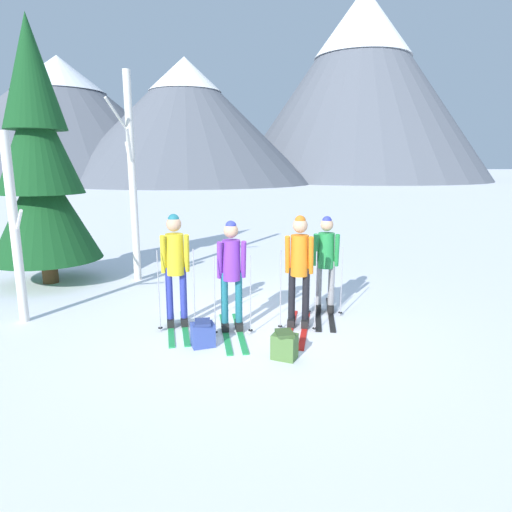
{
  "coord_description": "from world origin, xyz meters",
  "views": [
    {
      "loc": [
        -1.02,
        -6.83,
        2.56
      ],
      "look_at": [
        0.06,
        0.34,
        1.05
      ],
      "focal_mm": 30.94,
      "sensor_mm": 36.0,
      "label": 1
    }
  ],
  "objects_px": {
    "skier_in_green": "(326,259)",
    "backpack_on_snow_beside": "(203,334)",
    "skier_in_purple": "(231,270)",
    "skier_in_yellow": "(175,265)",
    "birch_tree_slender": "(132,177)",
    "pine_tree_near": "(40,166)",
    "birch_tree_tall": "(15,228)",
    "backpack_on_snow_front": "(284,345)",
    "skier_in_orange": "(299,265)"
  },
  "relations": [
    {
      "from": "skier_in_green",
      "to": "backpack_on_snow_beside",
      "type": "bearing_deg",
      "value": -151.1
    },
    {
      "from": "skier_in_purple",
      "to": "backpack_on_snow_beside",
      "type": "bearing_deg",
      "value": -130.47
    },
    {
      "from": "skier_in_yellow",
      "to": "birch_tree_slender",
      "type": "distance_m",
      "value": 3.49
    },
    {
      "from": "skier_in_green",
      "to": "birch_tree_slender",
      "type": "height_order",
      "value": "birch_tree_slender"
    },
    {
      "from": "pine_tree_near",
      "to": "birch_tree_slender",
      "type": "relative_size",
      "value": 1.23
    },
    {
      "from": "skier_in_purple",
      "to": "skier_in_green",
      "type": "bearing_deg",
      "value": 20.85
    },
    {
      "from": "birch_tree_slender",
      "to": "backpack_on_snow_beside",
      "type": "relative_size",
      "value": 11.79
    },
    {
      "from": "birch_tree_tall",
      "to": "birch_tree_slender",
      "type": "height_order",
      "value": "birch_tree_slender"
    },
    {
      "from": "skier_in_purple",
      "to": "backpack_on_snow_front",
      "type": "bearing_deg",
      "value": -62.02
    },
    {
      "from": "skier_in_green",
      "to": "birch_tree_slender",
      "type": "xyz_separation_m",
      "value": [
        -3.51,
        2.75,
        1.34
      ]
    },
    {
      "from": "skier_in_green",
      "to": "birch_tree_slender",
      "type": "bearing_deg",
      "value": 141.91
    },
    {
      "from": "skier_in_yellow",
      "to": "birch_tree_tall",
      "type": "bearing_deg",
      "value": 166.04
    },
    {
      "from": "skier_in_purple",
      "to": "birch_tree_tall",
      "type": "relative_size",
      "value": 0.57
    },
    {
      "from": "skier_in_yellow",
      "to": "backpack_on_snow_front",
      "type": "xyz_separation_m",
      "value": [
        1.45,
        -1.43,
        -0.83
      ]
    },
    {
      "from": "pine_tree_near",
      "to": "skier_in_yellow",
      "type": "bearing_deg",
      "value": -48.0
    },
    {
      "from": "skier_in_yellow",
      "to": "birch_tree_slender",
      "type": "bearing_deg",
      "value": 107.22
    },
    {
      "from": "skier_in_green",
      "to": "backpack_on_snow_beside",
      "type": "xyz_separation_m",
      "value": [
        -2.17,
        -1.2,
        -0.77
      ]
    },
    {
      "from": "backpack_on_snow_beside",
      "to": "backpack_on_snow_front",
      "type": "bearing_deg",
      "value": -28.34
    },
    {
      "from": "skier_in_yellow",
      "to": "skier_in_orange",
      "type": "relative_size",
      "value": 1.01
    },
    {
      "from": "skier_in_green",
      "to": "backpack_on_snow_beside",
      "type": "height_order",
      "value": "skier_in_green"
    },
    {
      "from": "skier_in_green",
      "to": "skier_in_orange",
      "type": "bearing_deg",
      "value": -134.35
    },
    {
      "from": "skier_in_yellow",
      "to": "skier_in_green",
      "type": "distance_m",
      "value": 2.58
    },
    {
      "from": "birch_tree_slender",
      "to": "skier_in_purple",
      "type": "bearing_deg",
      "value": -61.96
    },
    {
      "from": "pine_tree_near",
      "to": "backpack_on_snow_front",
      "type": "relative_size",
      "value": 13.82
    },
    {
      "from": "skier_in_green",
      "to": "birch_tree_tall",
      "type": "bearing_deg",
      "value": 176.83
    },
    {
      "from": "skier_in_purple",
      "to": "skier_in_orange",
      "type": "distance_m",
      "value": 1.07
    },
    {
      "from": "skier_in_purple",
      "to": "backpack_on_snow_beside",
      "type": "xyz_separation_m",
      "value": [
        -0.47,
        -0.55,
        -0.79
      ]
    },
    {
      "from": "skier_in_purple",
      "to": "skier_in_orange",
      "type": "bearing_deg",
      "value": 0.09
    },
    {
      "from": "skier_in_yellow",
      "to": "backpack_on_snow_beside",
      "type": "xyz_separation_m",
      "value": [
        0.38,
        -0.85,
        -0.83
      ]
    },
    {
      "from": "skier_in_purple",
      "to": "birch_tree_slender",
      "type": "height_order",
      "value": "birch_tree_slender"
    },
    {
      "from": "skier_in_yellow",
      "to": "birch_tree_tall",
      "type": "relative_size",
      "value": 0.59
    },
    {
      "from": "pine_tree_near",
      "to": "backpack_on_snow_front",
      "type": "distance_m",
      "value": 6.68
    },
    {
      "from": "pine_tree_near",
      "to": "birch_tree_tall",
      "type": "xyz_separation_m",
      "value": [
        0.3,
        -2.51,
        -0.96
      ]
    },
    {
      "from": "skier_in_green",
      "to": "pine_tree_near",
      "type": "xyz_separation_m",
      "value": [
        -5.38,
        2.79,
        1.56
      ]
    },
    {
      "from": "backpack_on_snow_beside",
      "to": "pine_tree_near",
      "type": "bearing_deg",
      "value": 128.8
    },
    {
      "from": "birch_tree_slender",
      "to": "birch_tree_tall",
      "type": "bearing_deg",
      "value": -122.3
    },
    {
      "from": "skier_in_orange",
      "to": "backpack_on_snow_front",
      "type": "relative_size",
      "value": 4.52
    },
    {
      "from": "birch_tree_slender",
      "to": "skier_in_yellow",
      "type": "bearing_deg",
      "value": -72.78
    },
    {
      "from": "backpack_on_snow_front",
      "to": "skier_in_green",
      "type": "bearing_deg",
      "value": 58.14
    },
    {
      "from": "backpack_on_snow_beside",
      "to": "skier_in_green",
      "type": "bearing_deg",
      "value": 28.9
    },
    {
      "from": "skier_in_orange",
      "to": "pine_tree_near",
      "type": "bearing_deg",
      "value": 144.08
    },
    {
      "from": "backpack_on_snow_beside",
      "to": "skier_in_yellow",
      "type": "bearing_deg",
      "value": 114.14
    },
    {
      "from": "skier_in_green",
      "to": "pine_tree_near",
      "type": "distance_m",
      "value": 6.26
    },
    {
      "from": "birch_tree_slender",
      "to": "backpack_on_snow_front",
      "type": "distance_m",
      "value": 5.54
    },
    {
      "from": "pine_tree_near",
      "to": "birch_tree_slender",
      "type": "xyz_separation_m",
      "value": [
        1.87,
        -0.04,
        -0.22
      ]
    },
    {
      "from": "backpack_on_snow_front",
      "to": "birch_tree_slender",
      "type": "bearing_deg",
      "value": 118.03
    },
    {
      "from": "skier_in_purple",
      "to": "backpack_on_snow_front",
      "type": "xyz_separation_m",
      "value": [
        0.6,
        -1.13,
        -0.79
      ]
    },
    {
      "from": "skier_in_purple",
      "to": "pine_tree_near",
      "type": "xyz_separation_m",
      "value": [
        -3.68,
        3.44,
        1.54
      ]
    },
    {
      "from": "skier_in_orange",
      "to": "birch_tree_tall",
      "type": "bearing_deg",
      "value": 168.22
    },
    {
      "from": "birch_tree_slender",
      "to": "backpack_on_snow_front",
      "type": "height_order",
      "value": "birch_tree_slender"
    }
  ]
}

